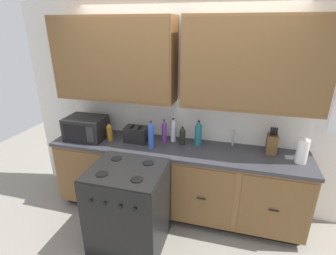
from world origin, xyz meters
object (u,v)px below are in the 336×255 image
at_px(stove_range, 129,207).
at_px(bottle_clear, 173,130).
at_px(toaster, 136,134).
at_px(bottle_violet, 164,131).
at_px(bottle_blue, 151,135).
at_px(knife_block, 272,143).
at_px(paper_towel_roll, 302,151).
at_px(bottle_teal, 198,133).
at_px(microwave, 86,128).
at_px(bottle_amber, 109,132).
at_px(bottle_dark, 182,136).

bearing_deg(stove_range, bottle_clear, 69.80).
height_order(toaster, bottle_violet, bottle_violet).
distance_m(bottle_clear, bottle_blue, 0.32).
bearing_deg(knife_block, paper_towel_roll, -28.34).
height_order(knife_block, paper_towel_roll, knife_block).
bearing_deg(paper_towel_roll, bottle_violet, 175.99).
relative_size(bottle_teal, bottle_clear, 1.02).
relative_size(microwave, bottle_blue, 1.44).
height_order(stove_range, bottle_teal, bottle_teal).
xyz_separation_m(toaster, paper_towel_roll, (1.86, -0.04, 0.03)).
xyz_separation_m(stove_range, toaster, (-0.15, 0.65, 0.56)).
bearing_deg(paper_towel_roll, bottle_amber, -179.66).
relative_size(bottle_violet, bottle_blue, 0.90).
xyz_separation_m(stove_range, bottle_blue, (0.09, 0.54, 0.62)).
xyz_separation_m(toaster, bottle_clear, (0.43, 0.13, 0.05)).
xyz_separation_m(knife_block, bottle_teal, (-0.83, -0.00, 0.03)).
bearing_deg(bottle_clear, bottle_violet, -146.29).
distance_m(knife_block, bottle_dark, 1.01).
bearing_deg(bottle_amber, paper_towel_roll, 0.34).
bearing_deg(bottle_teal, stove_range, -128.32).
bearing_deg(stove_range, microwave, 143.64).
bearing_deg(stove_range, knife_block, 28.14).
bearing_deg(bottle_clear, bottle_teal, -3.88).
height_order(bottle_teal, bottle_violet, bottle_teal).
height_order(knife_block, bottle_teal, knife_block).
bearing_deg(bottle_blue, knife_block, 9.57).
xyz_separation_m(bottle_clear, bottle_amber, (-0.77, -0.18, -0.03)).
xyz_separation_m(toaster, bottle_teal, (0.75, 0.11, 0.05)).
height_order(paper_towel_roll, bottle_amber, paper_towel_roll).
xyz_separation_m(knife_block, paper_towel_roll, (0.28, -0.15, 0.01)).
height_order(microwave, bottle_dark, microwave).
height_order(knife_block, bottle_blue, bottle_blue).
relative_size(bottle_teal, bottle_blue, 0.93).
bearing_deg(bottle_amber, bottle_blue, -6.20).
bearing_deg(bottle_blue, toaster, 153.35).
relative_size(bottle_teal, bottle_dark, 1.36).
distance_m(bottle_amber, bottle_violet, 0.68).
relative_size(stove_range, bottle_teal, 3.09).
bearing_deg(bottle_violet, paper_towel_roll, -4.01).
bearing_deg(microwave, bottle_dark, 6.51).
relative_size(toaster, bottle_clear, 0.93).
bearing_deg(toaster, bottle_clear, 16.68).
bearing_deg(bottle_clear, knife_block, -0.95).
bearing_deg(knife_block, stove_range, -151.86).
height_order(stove_range, bottle_amber, bottle_amber).
distance_m(bottle_violet, bottle_blue, 0.21).
xyz_separation_m(bottle_amber, bottle_dark, (0.90, 0.12, -0.00)).
relative_size(knife_block, bottle_violet, 1.04).
distance_m(stove_range, bottle_violet, 0.96).
distance_m(stove_range, bottle_amber, 0.96).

